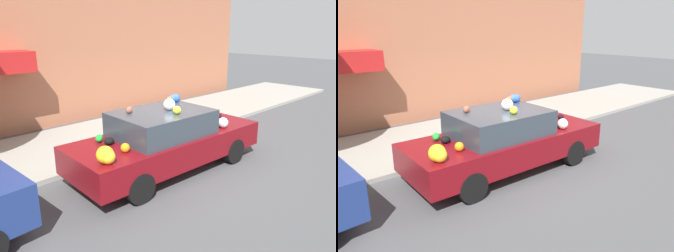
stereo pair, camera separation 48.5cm
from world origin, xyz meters
TOP-DOWN VIEW (x-y plane):
  - ground_plane at (0.00, 0.00)m, footprint 60.00×60.00m
  - sidewalk_curb at (0.00, 2.70)m, footprint 24.00×3.20m
  - building_facade at (-0.15, 4.92)m, footprint 18.00×1.20m
  - fire_hydrant at (0.01, 1.69)m, footprint 0.20×0.20m
  - art_car at (-0.05, -0.10)m, footprint 4.50×1.85m

SIDE VIEW (x-z plane):
  - ground_plane at x=0.00m, z-range 0.00..0.00m
  - sidewalk_curb at x=0.00m, z-range 0.00..0.11m
  - fire_hydrant at x=0.01m, z-range 0.10..0.80m
  - art_car at x=-0.05m, z-range -0.10..1.52m
  - building_facade at x=-0.15m, z-range -0.01..4.54m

